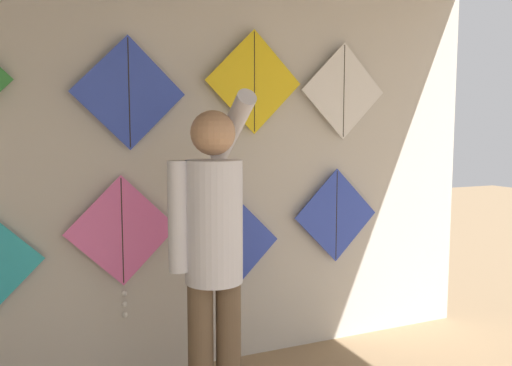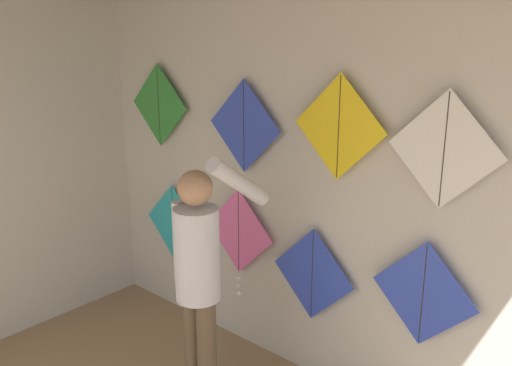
{
  "view_description": "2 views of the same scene",
  "coord_description": "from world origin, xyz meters",
  "px_view_note": "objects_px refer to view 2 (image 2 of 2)",
  "views": [
    {
      "loc": [
        -0.84,
        0.69,
        1.6
      ],
      "look_at": [
        0.4,
        3.62,
        1.29
      ],
      "focal_mm": 35.0,
      "sensor_mm": 36.0,
      "label": 1
    },
    {
      "loc": [
        2.51,
        0.79,
        2.66
      ],
      "look_at": [
        -0.01,
        3.62,
        1.53
      ],
      "focal_mm": 40.0,
      "sensor_mm": 36.0,
      "label": 2
    }
  ],
  "objects_px": {
    "kite_7": "(444,150)",
    "kite_5": "(244,126)",
    "kite_6": "(339,127)",
    "shopkeeper": "(199,271)",
    "kite_2": "(312,274)",
    "kite_4": "(159,105)",
    "kite_0": "(173,223)",
    "kite_1": "(239,235)",
    "kite_3": "(423,294)"
  },
  "relations": [
    {
      "from": "kite_7",
      "to": "kite_5",
      "type": "bearing_deg",
      "value": 180.0
    },
    {
      "from": "kite_6",
      "to": "shopkeeper",
      "type": "bearing_deg",
      "value": -126.1
    },
    {
      "from": "shopkeeper",
      "to": "kite_2",
      "type": "bearing_deg",
      "value": 68.94
    },
    {
      "from": "shopkeeper",
      "to": "kite_4",
      "type": "xyz_separation_m",
      "value": [
        -1.28,
        0.75,
        0.88
      ]
    },
    {
      "from": "kite_0",
      "to": "kite_1",
      "type": "relative_size",
      "value": 0.77
    },
    {
      "from": "kite_4",
      "to": "kite_0",
      "type": "bearing_deg",
      "value": 0.0
    },
    {
      "from": "kite_2",
      "to": "kite_5",
      "type": "distance_m",
      "value": 1.2
    },
    {
      "from": "shopkeeper",
      "to": "kite_6",
      "type": "distance_m",
      "value": 1.31
    },
    {
      "from": "kite_0",
      "to": "kite_3",
      "type": "relative_size",
      "value": 1.0
    },
    {
      "from": "kite_1",
      "to": "kite_5",
      "type": "xyz_separation_m",
      "value": [
        0.06,
        0.0,
        0.89
      ]
    },
    {
      "from": "kite_2",
      "to": "kite_3",
      "type": "relative_size",
      "value": 1.0
    },
    {
      "from": "kite_5",
      "to": "kite_6",
      "type": "relative_size",
      "value": 1.0
    },
    {
      "from": "kite_1",
      "to": "kite_4",
      "type": "relative_size",
      "value": 1.3
    },
    {
      "from": "shopkeeper",
      "to": "kite_2",
      "type": "xyz_separation_m",
      "value": [
        0.38,
        0.75,
        -0.18
      ]
    },
    {
      "from": "kite_0",
      "to": "kite_6",
      "type": "distance_m",
      "value": 2.02
    },
    {
      "from": "kite_3",
      "to": "kite_7",
      "type": "bearing_deg",
      "value": 0.0
    },
    {
      "from": "kite_3",
      "to": "kite_7",
      "type": "height_order",
      "value": "kite_7"
    },
    {
      "from": "shopkeeper",
      "to": "kite_1",
      "type": "bearing_deg",
      "value": 120.5
    },
    {
      "from": "kite_0",
      "to": "kite_5",
      "type": "distance_m",
      "value": 1.31
    },
    {
      "from": "kite_2",
      "to": "kite_7",
      "type": "xyz_separation_m",
      "value": [
        0.89,
        0.0,
        1.06
      ]
    },
    {
      "from": "shopkeeper",
      "to": "kite_5",
      "type": "height_order",
      "value": "kite_5"
    },
    {
      "from": "kite_3",
      "to": "kite_5",
      "type": "height_order",
      "value": "kite_5"
    },
    {
      "from": "kite_0",
      "to": "kite_3",
      "type": "xyz_separation_m",
      "value": [
        2.37,
        0.0,
        0.13
      ]
    },
    {
      "from": "kite_0",
      "to": "kite_1",
      "type": "height_order",
      "value": "kite_1"
    },
    {
      "from": "shopkeeper",
      "to": "kite_6",
      "type": "xyz_separation_m",
      "value": [
        0.55,
        0.75,
        0.92
      ]
    },
    {
      "from": "shopkeeper",
      "to": "kite_7",
      "type": "xyz_separation_m",
      "value": [
        1.27,
        0.75,
        0.88
      ]
    },
    {
      "from": "kite_5",
      "to": "kite_7",
      "type": "xyz_separation_m",
      "value": [
        1.55,
        0.0,
        0.06
      ]
    },
    {
      "from": "shopkeeper",
      "to": "kite_4",
      "type": "relative_size",
      "value": 2.61
    },
    {
      "from": "shopkeeper",
      "to": "kite_3",
      "type": "bearing_deg",
      "value": 37.19
    },
    {
      "from": "shopkeeper",
      "to": "kite_5",
      "type": "bearing_deg",
      "value": 116.44
    },
    {
      "from": "kite_4",
      "to": "kite_2",
      "type": "bearing_deg",
      "value": 0.0
    },
    {
      "from": "kite_0",
      "to": "kite_1",
      "type": "bearing_deg",
      "value": -0.05
    },
    {
      "from": "kite_0",
      "to": "kite_2",
      "type": "relative_size",
      "value": 1.0
    },
    {
      "from": "kite_5",
      "to": "kite_6",
      "type": "distance_m",
      "value": 0.84
    },
    {
      "from": "kite_4",
      "to": "kite_6",
      "type": "bearing_deg",
      "value": 0.0
    },
    {
      "from": "kite_3",
      "to": "kite_2",
      "type": "bearing_deg",
      "value": 180.0
    },
    {
      "from": "kite_0",
      "to": "kite_2",
      "type": "distance_m",
      "value": 1.53
    },
    {
      "from": "kite_0",
      "to": "kite_2",
      "type": "bearing_deg",
      "value": 0.0
    },
    {
      "from": "kite_0",
      "to": "kite_6",
      "type": "bearing_deg",
      "value": 0.0
    },
    {
      "from": "shopkeeper",
      "to": "kite_2",
      "type": "distance_m",
      "value": 0.86
    },
    {
      "from": "shopkeeper",
      "to": "kite_4",
      "type": "distance_m",
      "value": 1.72
    },
    {
      "from": "kite_1",
      "to": "kite_2",
      "type": "relative_size",
      "value": 1.3
    },
    {
      "from": "kite_1",
      "to": "shopkeeper",
      "type": "bearing_deg",
      "value": -64.96
    },
    {
      "from": "kite_7",
      "to": "shopkeeper",
      "type": "bearing_deg",
      "value": -149.22
    },
    {
      "from": "kite_0",
      "to": "kite_3",
      "type": "height_order",
      "value": "kite_3"
    },
    {
      "from": "kite_1",
      "to": "kite_3",
      "type": "bearing_deg",
      "value": 0.02
    },
    {
      "from": "kite_5",
      "to": "kite_6",
      "type": "bearing_deg",
      "value": 0.0
    },
    {
      "from": "kite_1",
      "to": "kite_4",
      "type": "bearing_deg",
      "value": 179.96
    },
    {
      "from": "kite_1",
      "to": "kite_7",
      "type": "distance_m",
      "value": 1.88
    },
    {
      "from": "kite_0",
      "to": "kite_7",
      "type": "bearing_deg",
      "value": 0.0
    }
  ]
}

